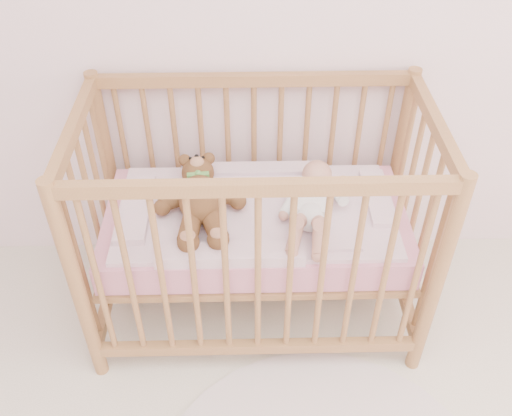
{
  "coord_description": "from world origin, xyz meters",
  "views": [
    {
      "loc": [
        -0.29,
        -0.13,
        2.06
      ],
      "look_at": [
        -0.25,
        1.55,
        0.62
      ],
      "focal_mm": 40.0,
      "sensor_mm": 36.0,
      "label": 1
    }
  ],
  "objects": [
    {
      "name": "crib",
      "position": [
        -0.25,
        1.6,
        0.5
      ],
      "size": [
        1.36,
        0.76,
        1.0
      ],
      "primitive_type": null,
      "color": "#A47A45",
      "rests_on": "floor"
    },
    {
      "name": "baby",
      "position": [
        -0.02,
        1.58,
        0.64
      ],
      "size": [
        0.37,
        0.6,
        0.13
      ],
      "primitive_type": null,
      "rotation": [
        0.0,
        0.0,
        -0.2
      ],
      "color": "white",
      "rests_on": "blanket"
    },
    {
      "name": "mattress",
      "position": [
        -0.25,
        1.6,
        0.49
      ],
      "size": [
        1.22,
        0.62,
        0.13
      ],
      "primitive_type": "cube",
      "color": "pink",
      "rests_on": "crib"
    },
    {
      "name": "blanket",
      "position": [
        -0.25,
        1.6,
        0.56
      ],
      "size": [
        1.1,
        0.58,
        0.06
      ],
      "primitive_type": null,
      "color": "#E09AB6",
      "rests_on": "mattress"
    },
    {
      "name": "teddy_bear",
      "position": [
        -0.47,
        1.58,
        0.65
      ],
      "size": [
        0.43,
        0.57,
        0.15
      ],
      "primitive_type": null,
      "rotation": [
        0.0,
        0.0,
        0.1
      ],
      "color": "brown",
      "rests_on": "blanket"
    }
  ]
}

